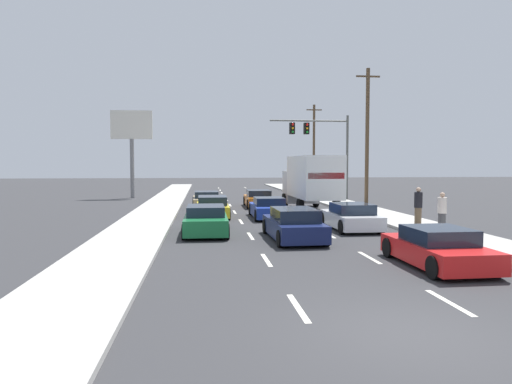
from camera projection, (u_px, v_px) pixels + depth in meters
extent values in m
plane|color=#333335|center=(255.00, 207.00, 33.24)|extent=(140.00, 140.00, 0.00)
cube|color=#B2AFA8|center=(371.00, 212.00, 29.03)|extent=(2.82, 80.00, 0.14)
cube|color=#B2AFA8|center=(152.00, 215.00, 27.53)|extent=(2.82, 80.00, 0.14)
cube|color=silver|center=(298.00, 308.00, 10.00)|extent=(0.14, 2.00, 0.01)
cube|color=silver|center=(266.00, 260.00, 14.96)|extent=(0.14, 2.00, 0.01)
cube|color=silver|center=(250.00, 236.00, 19.92)|extent=(0.14, 2.00, 0.01)
cube|color=silver|center=(241.00, 222.00, 24.87)|extent=(0.14, 2.00, 0.01)
cube|color=silver|center=(235.00, 212.00, 29.83)|extent=(0.14, 2.00, 0.01)
cube|color=silver|center=(230.00, 205.00, 34.79)|extent=(0.14, 2.00, 0.01)
cube|color=silver|center=(227.00, 200.00, 39.75)|extent=(0.14, 2.00, 0.01)
cube|color=silver|center=(224.00, 196.00, 44.71)|extent=(0.14, 2.00, 0.01)
cube|color=silver|center=(222.00, 193.00, 49.67)|extent=(0.14, 2.00, 0.01)
cube|color=silver|center=(220.00, 190.00, 54.63)|extent=(0.14, 2.00, 0.01)
cube|color=silver|center=(219.00, 188.00, 59.59)|extent=(0.14, 2.00, 0.01)
cube|color=silver|center=(449.00, 302.00, 10.38)|extent=(0.14, 2.00, 0.01)
cube|color=silver|center=(369.00, 257.00, 15.34)|extent=(0.14, 2.00, 0.01)
cube|color=silver|center=(329.00, 235.00, 20.30)|extent=(0.14, 2.00, 0.01)
cube|color=silver|center=(304.00, 221.00, 25.26)|extent=(0.14, 2.00, 0.01)
cube|color=silver|center=(287.00, 211.00, 30.22)|extent=(0.14, 2.00, 0.01)
cube|color=silver|center=(275.00, 205.00, 35.18)|extent=(0.14, 2.00, 0.01)
cube|color=silver|center=(266.00, 200.00, 40.14)|extent=(0.14, 2.00, 0.01)
cube|color=silver|center=(259.00, 196.00, 45.09)|extent=(0.14, 2.00, 0.01)
cube|color=silver|center=(254.00, 193.00, 50.05)|extent=(0.14, 2.00, 0.01)
cube|color=silver|center=(249.00, 190.00, 55.01)|extent=(0.14, 2.00, 0.01)
cube|color=silver|center=(245.00, 188.00, 59.97)|extent=(0.14, 2.00, 0.01)
cube|color=tan|center=(206.00, 201.00, 33.05)|extent=(1.90, 4.53, 0.56)
cube|color=#192333|center=(206.00, 195.00, 32.75)|extent=(1.63, 2.04, 0.44)
cylinder|color=black|center=(194.00, 201.00, 34.63)|extent=(0.23, 0.64, 0.64)
cylinder|color=black|center=(217.00, 201.00, 34.85)|extent=(0.23, 0.64, 0.64)
cylinder|color=black|center=(194.00, 205.00, 31.27)|extent=(0.23, 0.64, 0.64)
cylinder|color=black|center=(220.00, 205.00, 31.49)|extent=(0.23, 0.64, 0.64)
cube|color=yellow|center=(212.00, 209.00, 27.07)|extent=(1.80, 4.44, 0.59)
cube|color=#192333|center=(212.00, 200.00, 26.75)|extent=(1.58, 2.27, 0.49)
cylinder|color=black|center=(198.00, 209.00, 28.64)|extent=(0.22, 0.64, 0.64)
cylinder|color=black|center=(226.00, 208.00, 28.83)|extent=(0.22, 0.64, 0.64)
cylinder|color=black|center=(197.00, 215.00, 25.33)|extent=(0.22, 0.64, 0.64)
cylinder|color=black|center=(228.00, 214.00, 25.52)|extent=(0.22, 0.64, 0.64)
cube|color=#196B38|center=(206.00, 223.00, 20.69)|extent=(1.86, 4.61, 0.67)
cube|color=#192333|center=(206.00, 210.00, 20.54)|extent=(1.62, 2.21, 0.43)
cylinder|color=black|center=(188.00, 221.00, 22.34)|extent=(0.23, 0.64, 0.64)
cylinder|color=black|center=(224.00, 221.00, 22.52)|extent=(0.23, 0.64, 0.64)
cylinder|color=black|center=(185.00, 232.00, 18.87)|extent=(0.23, 0.64, 0.64)
cylinder|color=black|center=(227.00, 231.00, 19.05)|extent=(0.23, 0.64, 0.64)
cube|color=orange|center=(258.00, 201.00, 33.36)|extent=(1.83, 4.24, 0.62)
cube|color=#192333|center=(259.00, 193.00, 33.17)|extent=(1.60, 2.10, 0.45)
cylinder|color=black|center=(245.00, 201.00, 34.83)|extent=(0.23, 0.64, 0.64)
cylinder|color=black|center=(267.00, 201.00, 35.00)|extent=(0.23, 0.64, 0.64)
cylinder|color=black|center=(249.00, 204.00, 31.73)|extent=(0.23, 0.64, 0.64)
cylinder|color=black|center=(273.00, 204.00, 31.90)|extent=(0.23, 0.64, 0.64)
cube|color=#1E389E|center=(269.00, 210.00, 26.56)|extent=(1.83, 4.30, 0.60)
cube|color=#192333|center=(269.00, 201.00, 26.28)|extent=(1.60, 1.81, 0.44)
cylinder|color=black|center=(251.00, 210.00, 28.06)|extent=(0.22, 0.64, 0.64)
cylinder|color=black|center=(279.00, 209.00, 28.25)|extent=(0.22, 0.64, 0.64)
cylinder|color=black|center=(257.00, 216.00, 24.89)|extent=(0.22, 0.64, 0.64)
cylinder|color=black|center=(288.00, 215.00, 25.08)|extent=(0.22, 0.64, 0.64)
cube|color=#141E4C|center=(293.00, 228.00, 19.00)|extent=(1.93, 4.58, 0.66)
cube|color=#192333|center=(295.00, 215.00, 18.70)|extent=(1.66, 2.31, 0.49)
cylinder|color=black|center=(266.00, 226.00, 20.59)|extent=(0.23, 0.64, 0.64)
cylinder|color=black|center=(304.00, 226.00, 20.82)|extent=(0.23, 0.64, 0.64)
cylinder|color=black|center=(280.00, 239.00, 17.19)|extent=(0.23, 0.64, 0.64)
cylinder|color=black|center=(326.00, 238.00, 17.42)|extent=(0.23, 0.64, 0.64)
cube|color=white|center=(314.00, 177.00, 29.52)|extent=(2.40, 5.84, 2.60)
cube|color=red|center=(326.00, 176.00, 26.64)|extent=(2.12, 0.06, 0.36)
cube|color=#B7BABF|center=(300.00, 187.00, 33.43)|extent=(2.27, 2.00, 2.25)
cylinder|color=black|center=(285.00, 200.00, 33.35)|extent=(0.31, 0.96, 0.96)
cylinder|color=black|center=(316.00, 200.00, 33.62)|extent=(0.31, 0.96, 0.96)
cylinder|color=black|center=(300.00, 207.00, 28.33)|extent=(0.31, 0.96, 0.96)
cylinder|color=black|center=(336.00, 206.00, 28.60)|extent=(0.31, 0.96, 0.96)
cube|color=white|center=(351.00, 220.00, 22.01)|extent=(1.89, 4.18, 0.62)
cube|color=#192333|center=(352.00, 208.00, 21.77)|extent=(1.66, 2.03, 0.47)
cylinder|color=black|center=(324.00, 219.00, 23.43)|extent=(0.22, 0.64, 0.64)
cylinder|color=black|center=(358.00, 218.00, 23.64)|extent=(0.22, 0.64, 0.64)
cylinder|color=black|center=(342.00, 227.00, 20.39)|extent=(0.22, 0.64, 0.64)
cylinder|color=black|center=(381.00, 226.00, 20.59)|extent=(0.22, 0.64, 0.64)
cube|color=red|center=(437.00, 252.00, 13.99)|extent=(1.92, 4.11, 0.58)
cube|color=#192333|center=(438.00, 235.00, 13.92)|extent=(1.67, 1.91, 0.45)
cylinder|color=black|center=(389.00, 248.00, 15.37)|extent=(0.23, 0.64, 0.64)
cylinder|color=black|center=(439.00, 246.00, 15.58)|extent=(0.23, 0.64, 0.64)
cylinder|color=black|center=(435.00, 268.00, 12.41)|extent=(0.23, 0.64, 0.64)
cylinder|color=black|center=(496.00, 266.00, 12.63)|extent=(0.23, 0.64, 0.64)
cylinder|color=#595B56|center=(347.00, 158.00, 39.95)|extent=(0.20, 0.20, 7.16)
cylinder|color=#595B56|center=(309.00, 121.00, 39.39)|extent=(6.66, 0.14, 0.14)
cube|color=black|center=(306.00, 129.00, 39.40)|extent=(0.40, 0.56, 0.95)
sphere|color=red|center=(307.00, 125.00, 39.08)|extent=(0.20, 0.20, 0.20)
sphere|color=orange|center=(307.00, 128.00, 39.10)|extent=(0.20, 0.20, 0.20)
sphere|color=green|center=(307.00, 132.00, 39.11)|extent=(0.20, 0.20, 0.20)
cube|color=black|center=(292.00, 128.00, 39.27)|extent=(0.40, 0.56, 0.95)
sphere|color=red|center=(293.00, 124.00, 38.94)|extent=(0.20, 0.20, 0.20)
sphere|color=orange|center=(293.00, 128.00, 38.96)|extent=(0.20, 0.20, 0.20)
sphere|color=green|center=(293.00, 132.00, 38.98)|extent=(0.20, 0.20, 0.20)
cylinder|color=brown|center=(367.00, 137.00, 35.01)|extent=(0.28, 0.28, 10.13)
cube|color=brown|center=(368.00, 76.00, 34.74)|extent=(1.80, 0.12, 0.12)
cylinder|color=brown|center=(314.00, 148.00, 54.81)|extent=(0.28, 0.28, 9.92)
cube|color=brown|center=(314.00, 110.00, 54.54)|extent=(1.80, 0.12, 0.12)
cylinder|color=slate|center=(132.00, 169.00, 41.95)|extent=(0.36, 0.36, 5.27)
cube|color=silver|center=(132.00, 125.00, 41.72)|extent=(3.65, 0.20, 2.53)
cylinder|color=#3F3F42|center=(442.00, 222.00, 20.32)|extent=(0.32, 0.32, 0.79)
cylinder|color=beige|center=(442.00, 205.00, 20.28)|extent=(0.38, 0.38, 0.69)
sphere|color=tan|center=(442.00, 195.00, 20.25)|extent=(0.21, 0.21, 0.21)
cylinder|color=brown|center=(418.00, 216.00, 22.36)|extent=(0.32, 0.32, 0.84)
cylinder|color=black|center=(418.00, 200.00, 22.31)|extent=(0.38, 0.38, 0.74)
sphere|color=tan|center=(419.00, 190.00, 22.28)|extent=(0.23, 0.23, 0.23)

